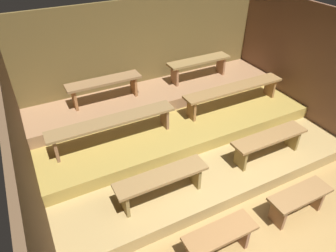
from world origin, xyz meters
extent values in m
cube|color=#9D7A46|center=(0.00, 2.11, -0.04)|extent=(6.00, 5.03, 0.08)
cube|color=brown|center=(0.00, 4.26, 1.21)|extent=(6.00, 0.06, 2.41)
cube|color=brown|center=(-2.63, 2.11, 1.21)|extent=(0.06, 5.03, 2.41)
cube|color=brown|center=(2.63, 2.11, 1.21)|extent=(0.06, 5.03, 2.41)
cube|color=#A38751|center=(0.00, 2.59, 0.12)|extent=(5.20, 3.28, 0.23)
cube|color=#9F853D|center=(0.00, 3.13, 0.35)|extent=(5.20, 2.19, 0.23)
cube|color=#9B714D|center=(0.00, 3.71, 0.58)|extent=(5.20, 1.04, 0.23)
cube|color=olive|center=(-0.70, 0.43, 0.42)|extent=(0.98, 0.34, 0.04)
cube|color=#885C43|center=(-0.32, 0.43, 0.20)|extent=(0.05, 0.27, 0.40)
cube|color=olive|center=(0.70, 0.43, 0.42)|extent=(0.98, 0.34, 0.04)
cube|color=#916342|center=(0.32, 0.43, 0.20)|extent=(0.05, 0.27, 0.40)
cube|color=#916342|center=(1.07, 0.43, 0.20)|extent=(0.05, 0.27, 0.40)
cube|color=olive|center=(-1.01, 1.46, 0.65)|extent=(1.39, 0.34, 0.04)
cube|color=olive|center=(-1.59, 1.46, 0.43)|extent=(0.05, 0.27, 0.40)
cube|color=olive|center=(-0.44, 1.46, 0.43)|extent=(0.05, 0.27, 0.40)
cube|color=olive|center=(1.01, 1.46, 0.65)|extent=(1.39, 0.34, 0.04)
cube|color=olive|center=(0.44, 1.46, 0.43)|extent=(0.05, 0.27, 0.40)
cube|color=olive|center=(1.59, 1.46, 0.43)|extent=(0.05, 0.27, 0.40)
cube|color=olive|center=(-1.26, 2.79, 0.89)|extent=(2.19, 0.34, 0.04)
cube|color=brown|center=(-2.23, 2.79, 0.66)|extent=(0.05, 0.27, 0.40)
cube|color=brown|center=(-0.29, 2.79, 0.66)|extent=(0.05, 0.27, 0.40)
cube|color=olive|center=(1.26, 2.79, 0.89)|extent=(2.19, 0.34, 0.04)
cube|color=olive|center=(0.29, 2.79, 0.66)|extent=(0.05, 0.27, 0.40)
cube|color=olive|center=(2.23, 2.79, 0.66)|extent=(0.05, 0.27, 0.40)
cube|color=olive|center=(-1.06, 3.80, 1.12)|extent=(1.42, 0.34, 0.04)
cube|color=#966037|center=(-1.65, 3.80, 0.90)|extent=(0.05, 0.27, 0.40)
cube|color=#966037|center=(-0.46, 3.80, 0.90)|extent=(0.05, 0.27, 0.40)
cube|color=olive|center=(1.06, 3.80, 1.12)|extent=(1.42, 0.34, 0.04)
cube|color=#986643|center=(0.46, 3.80, 0.90)|extent=(0.05, 0.27, 0.40)
cube|color=#986643|center=(1.65, 3.80, 0.90)|extent=(0.05, 0.27, 0.40)
camera|label=1|loc=(-2.40, -1.42, 3.77)|focal=33.13mm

